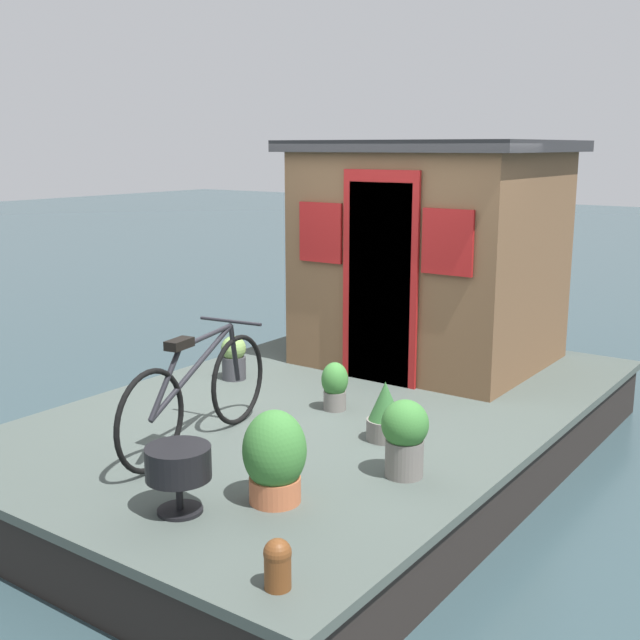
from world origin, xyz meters
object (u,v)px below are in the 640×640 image
potted_plant_rosemary (234,357)px  potted_plant_mint (275,457)px  potted_plant_basil (405,435)px  potted_plant_succulent (385,412)px  potted_plant_sage (335,385)px  charcoal_grill (178,466)px  houseboat_cabin (431,252)px  mooring_bollard (278,563)px  bicycle (198,393)px

potted_plant_rosemary → potted_plant_mint: bearing=-133.2°
potted_plant_basil → potted_plant_mint: 0.85m
potted_plant_mint → potted_plant_succulent: bearing=-0.1°
potted_plant_basil → potted_plant_rosemary: size_ratio=1.26×
potted_plant_sage → charcoal_grill: 1.98m
potted_plant_sage → houseboat_cabin: bearing=3.7°
potted_plant_mint → potted_plant_sage: (1.54, 0.64, -0.08)m
potted_plant_rosemary → mooring_bollard: bearing=-135.1°
bicycle → potted_plant_mint: size_ratio=3.02×
potted_plant_basil → houseboat_cabin: bearing=24.9°
bicycle → mooring_bollard: 1.91m
potted_plant_sage → charcoal_grill: size_ratio=0.98×
bicycle → potted_plant_mint: bicycle is taller
bicycle → potted_plant_succulent: bicycle is taller
potted_plant_basil → mooring_bollard: potted_plant_basil is taller
charcoal_grill → houseboat_cabin: bearing=6.3°
bicycle → potted_plant_succulent: size_ratio=3.94×
potted_plant_sage → charcoal_grill: (-1.95, -0.30, 0.08)m
mooring_bollard → potted_plant_mint: bearing=39.4°
potted_plant_rosemary → bicycle: bearing=-147.1°
bicycle → potted_plant_rosemary: size_ratio=4.27×
potted_plant_rosemary → charcoal_grill: size_ratio=1.00×
potted_plant_succulent → charcoal_grill: size_ratio=1.09×
potted_plant_succulent → potted_plant_sage: (0.33, 0.64, -0.00)m
houseboat_cabin → potted_plant_succulent: bearing=-159.8°
potted_plant_mint → potted_plant_rosemary: bearing=46.8°
houseboat_cabin → mooring_bollard: houseboat_cabin is taller
houseboat_cabin → potted_plant_succulent: (-2.06, -0.76, -0.83)m
potted_plant_basil → potted_plant_rosemary: 2.45m
potted_plant_mint → houseboat_cabin: bearing=13.0°
potted_plant_basil → mooring_bollard: size_ratio=2.00×
bicycle → potted_plant_mint: (-0.39, -0.97, -0.10)m
potted_plant_basil → potted_plant_mint: size_ratio=0.89×
potted_plant_sage → potted_plant_rosemary: potted_plant_rosemary is taller
charcoal_grill → mooring_bollard: bearing=-107.7°
potted_plant_succulent → potted_plant_rosemary: potted_plant_succulent is taller
houseboat_cabin → potted_plant_basil: (-2.52, -1.17, -0.77)m
potted_plant_rosemary → charcoal_grill: bearing=-145.1°
charcoal_grill → mooring_bollard: 0.98m
houseboat_cabin → potted_plant_mint: (-3.27, -0.75, -0.76)m
potted_plant_succulent → mooring_bollard: bearing=-163.2°
potted_plant_basil → charcoal_grill: potted_plant_basil is taller
potted_plant_succulent → charcoal_grill: potted_plant_succulent is taller
potted_plant_basil → potted_plant_succulent: 0.63m
potted_plant_mint → potted_plant_sage: 1.67m
potted_plant_basil → potted_plant_sage: size_ratio=1.29×
potted_plant_succulent → potted_plant_basil: bearing=-138.0°
potted_plant_sage → potted_plant_mint: bearing=-157.3°
potted_plant_succulent → potted_plant_rosemary: bearing=74.6°
bicycle → mooring_bollard: (-1.10, -1.55, -0.24)m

